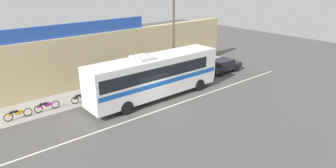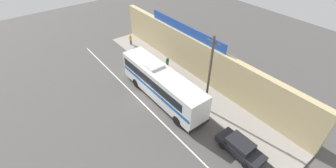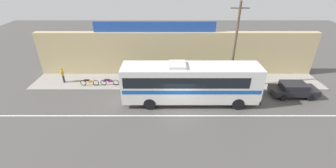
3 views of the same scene
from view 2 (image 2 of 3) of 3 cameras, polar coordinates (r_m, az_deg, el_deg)
ground_plane at (r=25.86m, az=-5.23°, el=-3.51°), size 70.00×70.00×0.00m
sidewalk_slab at (r=28.23m, az=3.59°, el=0.82°), size 30.00×3.60×0.14m
storefront_facade at (r=28.18m, az=7.12°, el=6.22°), size 30.00×0.70×4.80m
storefront_billboard at (r=28.30m, az=4.26°, el=13.31°), size 12.72×0.12×1.10m
road_center_stripe at (r=25.56m, az=-6.73°, el=-4.22°), size 30.00×0.14×0.01m
intercity_bus at (r=24.52m, az=-1.66°, el=0.23°), size 11.82×2.60×3.78m
parked_car at (r=21.23m, az=17.34°, el=-14.56°), size 4.20×1.83×1.37m
utility_pole at (r=21.99m, az=10.12°, el=2.20°), size 1.60×0.22×8.26m
motorcycle_blue at (r=33.65m, az=-7.69°, el=8.11°), size 1.91×0.56×0.94m
motorcycle_red at (r=30.13m, az=-3.08°, el=4.61°), size 1.84×0.56×0.94m
motorcycle_green at (r=32.15m, az=-5.69°, el=6.77°), size 1.88×0.56×0.94m
pedestrian_far_right at (r=35.97m, az=-9.18°, el=10.90°), size 0.30×0.48×1.59m
pedestrian_far_left at (r=29.70m, az=-0.13°, el=5.43°), size 0.30×0.48×1.70m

